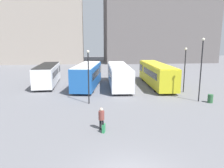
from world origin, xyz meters
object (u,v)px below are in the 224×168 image
object	(u,v)px
bus_0	(48,74)
suitcase	(104,128)
traveler	(101,117)
lamp_post_2	(185,66)
bus_3	(156,74)
lamp_post_0	(201,65)
bus_2	(119,75)
bus_1	(87,75)
trash_bin	(210,99)
lamp_post_1	(88,72)

from	to	relation	value
bus_0	suitcase	size ratio (longest dim) A/B	11.34
traveler	suitcase	bearing A→B (deg)	-151.06
bus_0	suitcase	world-z (taller)	bus_0
traveler	lamp_post_2	size ratio (longest dim) A/B	0.30
bus_3	lamp_post_0	xyz separation A→B (m)	(1.90, -8.45, 2.06)
lamp_post_0	bus_0	bearing A→B (deg)	148.30
bus_2	lamp_post_0	distance (m)	11.33
lamp_post_0	suitcase	bearing A→B (deg)	-146.84
bus_3	suitcase	distance (m)	17.39
bus_1	lamp_post_0	world-z (taller)	lamp_post_0
bus_1	bus_2	size ratio (longest dim) A/B	0.85
bus_3	bus_1	bearing A→B (deg)	94.63
bus_1	suitcase	distance (m)	14.97
traveler	bus_0	bearing A→B (deg)	37.33
traveler	lamp_post_0	xyz separation A→B (m)	(10.40, 6.21, 2.78)
bus_1	trash_bin	xyz separation A→B (m)	(12.29, -8.77, -1.25)
bus_1	suitcase	world-z (taller)	bus_1
bus_2	bus_3	xyz separation A→B (m)	(5.21, -0.11, 0.07)
bus_3	bus_0	bearing A→B (deg)	85.17
traveler	trash_bin	world-z (taller)	traveler
suitcase	lamp_post_2	bearing A→B (deg)	-28.16
lamp_post_1	lamp_post_2	xyz separation A→B (m)	(11.43, 3.72, 0.04)
lamp_post_0	bus_2	bearing A→B (deg)	129.71
bus_0	bus_1	distance (m)	6.04
lamp_post_0	traveler	bearing A→B (deg)	-149.14
suitcase	lamp_post_0	world-z (taller)	lamp_post_0
bus_1	bus_3	world-z (taller)	bus_1
bus_2	traveler	bearing A→B (deg)	170.42
bus_1	lamp_post_2	xyz separation A→B (m)	(11.58, -4.04, 1.49)
bus_3	lamp_post_2	bearing A→B (deg)	-151.50
traveler	lamp_post_1	bearing A→B (deg)	23.14
lamp_post_0	bus_3	bearing A→B (deg)	102.65
lamp_post_0	lamp_post_2	world-z (taller)	lamp_post_0
bus_0	traveler	bearing A→B (deg)	-159.60
bus_2	lamp_post_2	bearing A→B (deg)	-118.39
lamp_post_2	bus_2	bearing A→B (deg)	148.64
lamp_post_2	bus_3	bearing A→B (deg)	115.68
traveler	trash_bin	distance (m)	12.62
bus_2	lamp_post_1	size ratio (longest dim) A/B	2.22
bus_3	trash_bin	bearing A→B (deg)	-160.04
bus_3	trash_bin	size ratio (longest dim) A/B	14.30
traveler	lamp_post_2	bearing A→B (deg)	-29.84
traveler	bus_2	bearing A→B (deg)	3.33
bus_1	traveler	xyz separation A→B (m)	(0.99, -14.36, -0.74)
bus_1	traveler	world-z (taller)	bus_1
lamp_post_2	trash_bin	size ratio (longest dim) A/B	6.30
bus_0	lamp_post_0	size ratio (longest dim) A/B	1.48
bus_2	suitcase	bearing A→B (deg)	171.24
lamp_post_1	lamp_post_0	bearing A→B (deg)	-1.98
bus_1	bus_2	xyz separation A→B (m)	(4.28, 0.41, -0.08)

